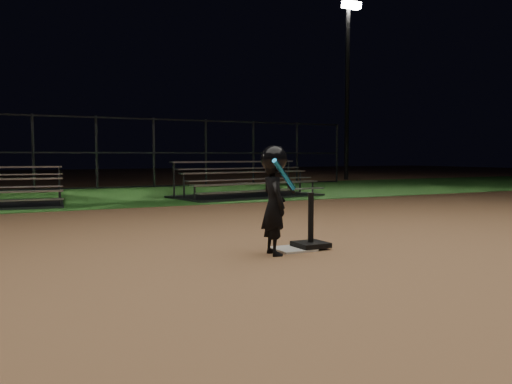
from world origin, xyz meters
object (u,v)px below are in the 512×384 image
object	(u,v)px
home_plate	(293,249)
child_batter	(274,197)
light_pole_right	(348,75)
batting_tee	(311,238)
bleacher_right	(247,190)

from	to	relation	value
home_plate	child_batter	distance (m)	0.77
home_plate	light_pole_right	distance (m)	19.79
home_plate	light_pole_right	world-z (taller)	light_pole_right
batting_tee	child_batter	bearing A→B (deg)	-167.40
batting_tee	child_batter	xyz separation A→B (m)	(-0.60, -0.13, 0.53)
child_batter	light_pole_right	bearing A→B (deg)	-33.74
batting_tee	bleacher_right	bearing A→B (deg)	69.48
home_plate	batting_tee	world-z (taller)	batting_tee
child_batter	bleacher_right	xyz separation A→B (m)	(3.45, 7.77, -0.47)
home_plate	bleacher_right	size ratio (longest dim) A/B	0.10
child_batter	home_plate	bearing A→B (deg)	-60.12
home_plate	child_batter	xyz separation A→B (m)	(-0.36, -0.16, 0.66)
home_plate	bleacher_right	distance (m)	8.22
light_pole_right	child_batter	bearing A→B (deg)	-129.29
batting_tee	child_batter	distance (m)	0.81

